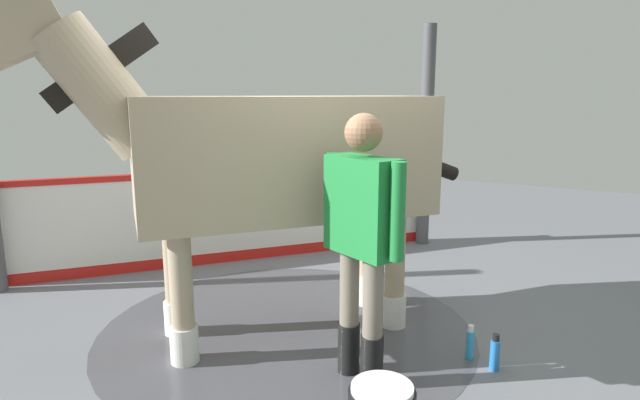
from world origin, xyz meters
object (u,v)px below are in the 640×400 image
handler (362,230)px  bottle_spray (495,354)px  horse (269,158)px  bottle_shampoo (470,343)px

handler → bottle_spray: 1.31m
horse → handler: bearing=112.1°
handler → bottle_shampoo: size_ratio=6.81×
handler → bottle_shampoo: 1.25m
horse → bottle_shampoo: (-0.32, 1.50, -1.28)m
bottle_shampoo → horse: bearing=-78.1°
horse → handler: (0.30, 0.91, -0.37)m
horse → handler: 1.03m
bottle_spray → bottle_shampoo: bearing=-111.7°
horse → bottle_shampoo: horse is taller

